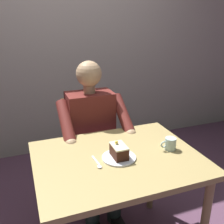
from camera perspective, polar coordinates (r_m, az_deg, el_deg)
cafe_rear_panel at (r=3.00m, az=-11.45°, el=19.21°), size 6.40×0.12×3.00m
dining_table at (r=1.62m, az=1.24°, el=-12.81°), size 0.98×0.76×0.76m
chair at (r=2.26m, az=-5.29°, el=-7.24°), size 0.42×0.42×0.90m
seated_person at (r=2.05m, az=-4.12°, el=-5.74°), size 0.53×0.58×1.24m
dessert_plate at (r=1.55m, az=1.67°, el=-10.00°), size 0.20×0.20×0.01m
cake_slice at (r=1.53m, az=1.68°, el=-8.57°), size 0.08×0.12×0.10m
coffee_cup at (r=1.66m, az=12.71°, el=-6.81°), size 0.11×0.07×0.08m
dessert_spoon at (r=1.49m, az=-3.15°, el=-11.36°), size 0.03×0.14×0.01m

